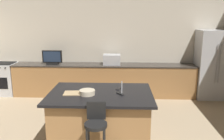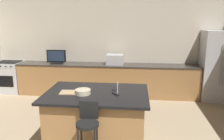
{
  "view_description": "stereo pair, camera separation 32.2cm",
  "coord_description": "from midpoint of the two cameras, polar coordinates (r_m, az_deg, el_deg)",
  "views": [
    {
      "loc": [
        0.42,
        -1.91,
        2.25
      ],
      "look_at": [
        0.22,
        3.18,
        1.08
      ],
      "focal_mm": 37.16,
      "sensor_mm": 36.0,
      "label": 1
    },
    {
      "loc": [
        0.74,
        -1.89,
        2.25
      ],
      "look_at": [
        0.22,
        3.18,
        1.08
      ],
      "focal_mm": 37.16,
      "sensor_mm": 36.0,
      "label": 2
    }
  ],
  "objects": [
    {
      "name": "wall_back",
      "position": [
        6.91,
        -2.55,
        5.87
      ],
      "size": [
        7.41,
        0.12,
        2.8
      ],
      "primitive_type": "cube",
      "color": "beige",
      "rests_on": "ground_plane"
    },
    {
      "name": "counter_back",
      "position": [
        6.73,
        -3.38,
        -2.47
      ],
      "size": [
        5.19,
        0.62,
        0.92
      ],
      "color": "#9E7042",
      "rests_on": "ground_plane"
    },
    {
      "name": "kitchen_island",
      "position": [
        4.33,
        -4.96,
        -11.35
      ],
      "size": [
        1.84,
        1.28,
        0.93
      ],
      "color": "black",
      "rests_on": "ground_plane"
    },
    {
      "name": "refrigerator",
      "position": [
        6.96,
        22.23,
        1.24
      ],
      "size": [
        0.87,
        0.72,
        1.91
      ],
      "color": "#B7BABF",
      "rests_on": "ground_plane"
    },
    {
      "name": "range_oven",
      "position": [
        7.61,
        -26.17,
        -1.93
      ],
      "size": [
        0.72,
        0.63,
        0.94
      ],
      "color": "#B7BABF",
      "rests_on": "ground_plane"
    },
    {
      "name": "microwave",
      "position": [
        6.58,
        -1.43,
        2.59
      ],
      "size": [
        0.48,
        0.36,
        0.29
      ],
      "primitive_type": "cube",
      "color": "#B7BABF",
      "rests_on": "counter_back"
    },
    {
      "name": "tv_monitor",
      "position": [
        6.84,
        -15.81,
        2.86
      ],
      "size": [
        0.56,
        0.16,
        0.4
      ],
      "color": "black",
      "rests_on": "counter_back"
    },
    {
      "name": "sink_faucet_back",
      "position": [
        6.68,
        -1.88,
        2.55
      ],
      "size": [
        0.02,
        0.02,
        0.24
      ],
      "primitive_type": "cylinder",
      "color": "#B2B2B7",
      "rests_on": "counter_back"
    },
    {
      "name": "sink_faucet_island",
      "position": [
        4.09,
        0.15,
        -4.26
      ],
      "size": [
        0.02,
        0.02,
        0.22
      ],
      "primitive_type": "cylinder",
      "color": "#B2B2B7",
      "rests_on": "kitchen_island"
    },
    {
      "name": "bar_stool_center",
      "position": [
        3.58,
        -6.62,
        -14.44
      ],
      "size": [
        0.34,
        0.34,
        1.01
      ],
      "rotation": [
        0.0,
        0.0,
        0.04
      ],
      "color": "black",
      "rests_on": "ground_plane"
    },
    {
      "name": "fruit_bowl",
      "position": [
        4.08,
        -8.38,
        -5.47
      ],
      "size": [
        0.27,
        0.27,
        0.08
      ],
      "primitive_type": "cylinder",
      "color": "beige",
      "rests_on": "kitchen_island"
    },
    {
      "name": "cell_phone",
      "position": [
        4.36,
        -0.58,
        -4.65
      ],
      "size": [
        0.11,
        0.16,
        0.01
      ],
      "primitive_type": "cube",
      "rotation": [
        0.0,
        0.0,
        -0.26
      ],
      "color": "black",
      "rests_on": "kitchen_island"
    },
    {
      "name": "tv_remote",
      "position": [
        4.06,
        -0.26,
        -5.88
      ],
      "size": [
        0.14,
        0.16,
        0.02
      ],
      "primitive_type": "cube",
      "rotation": [
        0.0,
        0.0,
        0.65
      ],
      "color": "black",
      "rests_on": "kitchen_island"
    },
    {
      "name": "cutting_board",
      "position": [
        4.17,
        -11.22,
        -5.63
      ],
      "size": [
        0.41,
        0.27,
        0.02
      ],
      "primitive_type": "cube",
      "rotation": [
        0.0,
        0.0,
        0.06
      ],
      "color": "tan",
      "rests_on": "kitchen_island"
    }
  ]
}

